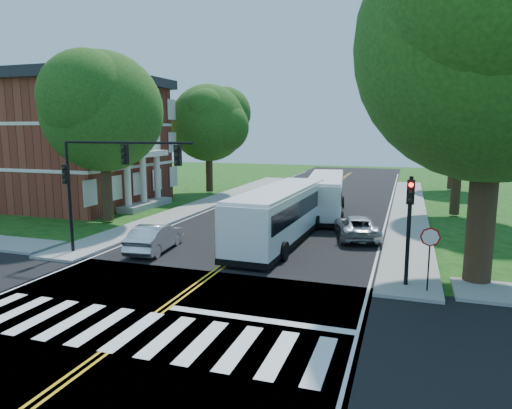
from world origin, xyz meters
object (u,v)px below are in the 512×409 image
at_px(dark_sedan, 356,227).
at_px(bus_follow, 325,194).
at_px(bus_lead, 280,214).
at_px(signal_nw, 106,171).
at_px(signal_ne, 409,217).
at_px(hatchback, 155,238).
at_px(suv, 357,227).

bearing_deg(dark_sedan, bus_follow, -62.73).
xyz_separation_m(bus_lead, dark_sedan, (3.95, 2.69, -1.05)).
xyz_separation_m(bus_lead, bus_follow, (0.96, 9.33, -0.08)).
distance_m(signal_nw, signal_ne, 14.13).
distance_m(hatchback, suv, 11.63).
height_order(suv, dark_sedan, suv).
relative_size(signal_nw, hatchback, 1.62).
relative_size(hatchback, dark_sedan, 1.10).
distance_m(signal_ne, bus_follow, 16.40).
height_order(signal_ne, bus_lead, signal_ne).
height_order(signal_nw, bus_follow, signal_nw).
distance_m(signal_nw, bus_follow, 17.50).
bearing_deg(signal_nw, hatchback, 52.36).
relative_size(bus_lead, dark_sedan, 2.99).
xyz_separation_m(hatchback, suv, (9.79, 6.28, -0.05)).
bearing_deg(suv, hatchback, 18.63).
distance_m(signal_ne, bus_lead, 9.16).
bearing_deg(signal_nw, bus_lead, 39.49).
xyz_separation_m(signal_nw, suv, (11.23, 8.14, -3.69)).
distance_m(bus_follow, suv, 7.79).
distance_m(signal_nw, dark_sedan, 14.55).
height_order(bus_lead, hatchback, bus_lead).
relative_size(bus_follow, dark_sedan, 2.89).
bearing_deg(suv, signal_nw, 21.91).
bearing_deg(suv, dark_sedan, -90.19).
bearing_deg(hatchback, suv, -153.95).
height_order(hatchback, dark_sedan, hatchback).
bearing_deg(bus_lead, hatchback, 37.04).
height_order(signal_ne, suv, signal_ne).
height_order(bus_follow, dark_sedan, bus_follow).
bearing_deg(dark_sedan, signal_ne, 111.95).
relative_size(signal_nw, signal_ne, 1.62).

